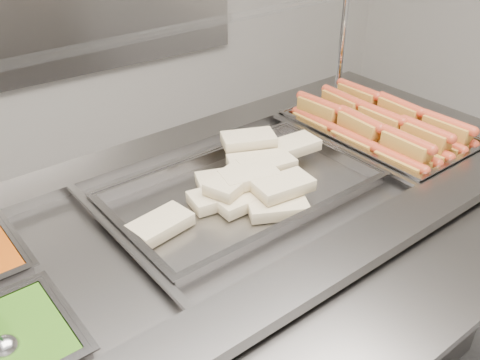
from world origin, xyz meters
TOP-DOWN VIEW (x-y plane):
  - steam_counter at (0.10, 0.37)m, footprint 2.05×0.99m
  - tray_rail at (0.13, -0.18)m, footprint 1.93×0.50m
  - sneeze_guard at (0.09, 0.60)m, footprint 1.77×0.41m
  - pan_hotdogs at (0.76, 0.40)m, footprint 0.39×0.60m
  - pan_wraps at (0.16, 0.37)m, footprint 0.75×0.46m
  - hotdogs_in_buns at (0.76, 0.40)m, footprint 0.35×0.56m
  - tortilla_wraps at (0.19, 0.37)m, footprint 0.68×0.41m
  - serving_spoon at (-0.54, 0.17)m, footprint 0.06×0.18m

SIDE VIEW (x-z plane):
  - steam_counter at x=0.10m, z-range 0.00..0.95m
  - tray_rail at x=0.13m, z-range 0.88..0.93m
  - pan_hotdogs at x=0.76m, z-range 0.86..0.96m
  - pan_wraps at x=0.16m, z-range 0.89..0.96m
  - hotdogs_in_buns at x=0.76m, z-range 0.90..1.03m
  - serving_spoon at x=-0.54m, z-range 0.89..1.04m
  - tortilla_wraps at x=0.19m, z-range 0.91..1.02m
  - sneeze_guard at x=0.09m, z-range 1.11..1.58m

